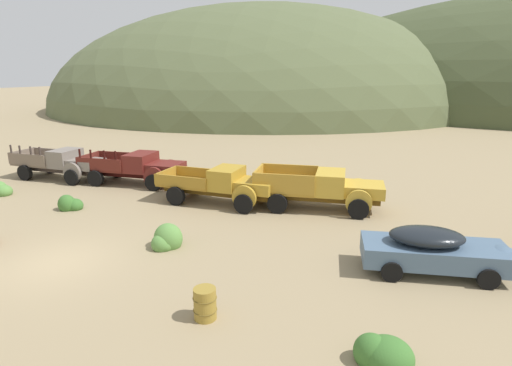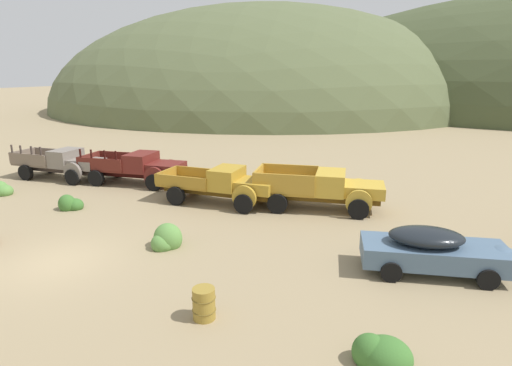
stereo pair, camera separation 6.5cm
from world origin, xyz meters
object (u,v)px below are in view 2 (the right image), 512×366
at_px(truck_mustard, 226,185).
at_px(car_chalk_blue, 438,250).
at_px(truck_faded_yellow, 327,189).
at_px(oil_drum_by_truck, 204,303).
at_px(truck_primer_gray, 65,164).
at_px(truck_oxblood, 140,168).

relative_size(truck_mustard, car_chalk_blue, 1.20).
xyz_separation_m(truck_faded_yellow, oil_drum_by_truck, (-0.09, -10.60, -0.57)).
bearing_deg(oil_drum_by_truck, truck_faded_yellow, 89.53).
distance_m(truck_faded_yellow, oil_drum_by_truck, 10.61).
distance_m(truck_primer_gray, oil_drum_by_truck, 18.55).
xyz_separation_m(truck_oxblood, car_chalk_blue, (16.74, -4.34, -0.19)).
height_order(truck_oxblood, truck_faded_yellow, truck_oxblood).
relative_size(truck_primer_gray, truck_oxblood, 0.95).
distance_m(truck_mustard, oil_drum_by_truck, 10.28).
distance_m(truck_oxblood, car_chalk_blue, 17.29).
bearing_deg(truck_faded_yellow, truck_oxblood, 168.10).
xyz_separation_m(truck_mustard, oil_drum_by_truck, (4.75, -9.10, -0.54)).
height_order(truck_oxblood, oil_drum_by_truck, truck_oxblood).
height_order(truck_primer_gray, truck_mustard, truck_primer_gray).
distance_m(truck_mustard, truck_faded_yellow, 5.06).
relative_size(truck_oxblood, car_chalk_blue, 1.24).
height_order(car_chalk_blue, oil_drum_by_truck, car_chalk_blue).
distance_m(truck_primer_gray, truck_oxblood, 5.12).
bearing_deg(oil_drum_by_truck, truck_primer_gray, 151.26).
height_order(truck_primer_gray, car_chalk_blue, truck_primer_gray).
bearing_deg(truck_mustard, truck_faded_yellow, 11.09).
bearing_deg(oil_drum_by_truck, car_chalk_blue, 46.65).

